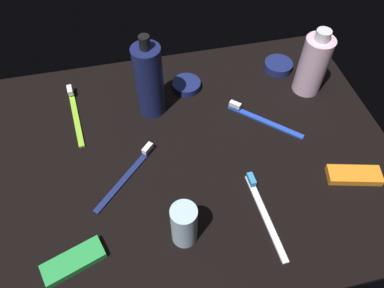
% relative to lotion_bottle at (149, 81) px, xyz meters
% --- Properties ---
extents(ground_plane, '(0.84, 0.64, 0.01)m').
position_rel_lotion_bottle_xyz_m(ground_plane, '(0.06, -0.14, -0.09)').
color(ground_plane, black).
extents(lotion_bottle, '(0.06, 0.06, 0.20)m').
position_rel_lotion_bottle_xyz_m(lotion_bottle, '(0.00, 0.00, 0.00)').
color(lotion_bottle, '#171E4F').
rests_on(lotion_bottle, ground_plane).
extents(bodywash_bottle, '(0.06, 0.06, 0.16)m').
position_rel_lotion_bottle_xyz_m(bodywash_bottle, '(0.37, -0.01, -0.01)').
color(bodywash_bottle, silver).
rests_on(bodywash_bottle, ground_plane).
extents(deodorant_stick, '(0.05, 0.05, 0.10)m').
position_rel_lotion_bottle_xyz_m(deodorant_stick, '(0.01, -0.32, -0.04)').
color(deodorant_stick, silver).
rests_on(deodorant_stick, ground_plane).
extents(toothbrush_blue, '(0.14, 0.13, 0.02)m').
position_rel_lotion_bottle_xyz_m(toothbrush_blue, '(0.23, -0.09, -0.08)').
color(toothbrush_blue, blue).
rests_on(toothbrush_blue, ground_plane).
extents(toothbrush_navy, '(0.14, 0.14, 0.02)m').
position_rel_lotion_bottle_xyz_m(toothbrush_navy, '(-0.07, -0.17, -0.08)').
color(toothbrush_navy, navy).
rests_on(toothbrush_navy, ground_plane).
extents(toothbrush_lime, '(0.03, 0.18, 0.02)m').
position_rel_lotion_bottle_xyz_m(toothbrush_lime, '(-0.17, 0.02, -0.08)').
color(toothbrush_lime, '#8CD133').
rests_on(toothbrush_lime, ground_plane).
extents(toothbrush_white, '(0.02, 0.18, 0.02)m').
position_rel_lotion_bottle_xyz_m(toothbrush_white, '(0.16, -0.30, -0.08)').
color(toothbrush_white, white).
rests_on(toothbrush_white, ground_plane).
extents(snack_bar_orange, '(0.11, 0.06, 0.01)m').
position_rel_lotion_bottle_xyz_m(snack_bar_orange, '(0.36, -0.27, -0.08)').
color(snack_bar_orange, orange).
rests_on(snack_bar_orange, ground_plane).
extents(snack_bar_green, '(0.11, 0.07, 0.01)m').
position_rel_lotion_bottle_xyz_m(snack_bar_green, '(-0.18, -0.32, -0.08)').
color(snack_bar_green, green).
rests_on(snack_bar_green, ground_plane).
extents(cream_tin_left, '(0.07, 0.07, 0.02)m').
position_rel_lotion_bottle_xyz_m(cream_tin_left, '(0.33, 0.07, -0.08)').
color(cream_tin_left, navy).
rests_on(cream_tin_left, ground_plane).
extents(cream_tin_right, '(0.07, 0.07, 0.02)m').
position_rel_lotion_bottle_xyz_m(cream_tin_right, '(0.09, 0.05, -0.08)').
color(cream_tin_right, navy).
rests_on(cream_tin_right, ground_plane).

